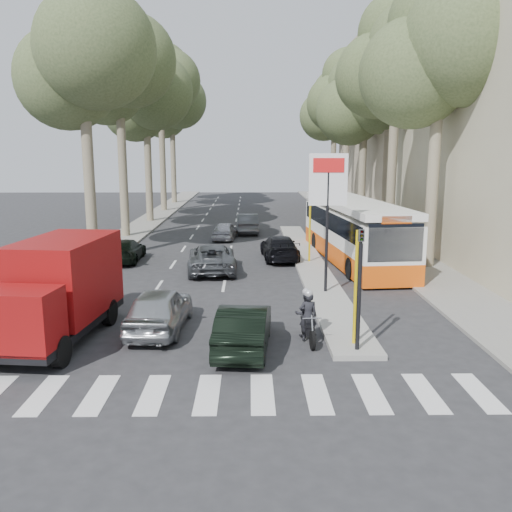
% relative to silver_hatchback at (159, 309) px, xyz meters
% --- Properties ---
extents(ground, '(120.00, 120.00, 0.00)m').
position_rel_silver_hatchback_xyz_m(ground, '(2.70, -0.73, -0.71)').
color(ground, '#28282B').
rests_on(ground, ground).
extents(sidewalk_right, '(3.20, 70.00, 0.12)m').
position_rel_silver_hatchback_xyz_m(sidewalk_right, '(11.30, 24.27, -0.65)').
color(sidewalk_right, gray).
rests_on(sidewalk_right, ground).
extents(median_left, '(2.40, 64.00, 0.12)m').
position_rel_silver_hatchback_xyz_m(median_left, '(-5.30, 27.27, -0.65)').
color(median_left, gray).
rests_on(median_left, ground).
extents(traffic_island, '(1.50, 26.00, 0.16)m').
position_rel_silver_hatchback_xyz_m(traffic_island, '(5.95, 10.27, -0.63)').
color(traffic_island, gray).
rests_on(traffic_island, ground).
extents(building_far, '(11.00, 20.00, 16.00)m').
position_rel_silver_hatchback_xyz_m(building_far, '(18.20, 33.27, 7.29)').
color(building_far, '#B7A88E').
rests_on(building_far, ground).
extents(billboard, '(1.50, 12.10, 5.60)m').
position_rel_silver_hatchback_xyz_m(billboard, '(5.95, 4.27, 2.99)').
color(billboard, yellow).
rests_on(billboard, ground).
extents(traffic_light_island, '(0.16, 0.41, 3.60)m').
position_rel_silver_hatchback_xyz_m(traffic_light_island, '(5.95, -2.23, 1.77)').
color(traffic_light_island, black).
rests_on(traffic_light_island, ground).
extents(tree_l_a, '(7.40, 7.20, 14.10)m').
position_rel_silver_hatchback_xyz_m(tree_l_a, '(-5.17, 11.39, 9.67)').
color(tree_l_a, '#6B604C').
rests_on(tree_l_a, ground).
extents(tree_l_b, '(7.40, 7.20, 14.88)m').
position_rel_silver_hatchback_xyz_m(tree_l_b, '(-5.27, 19.39, 10.36)').
color(tree_l_b, '#6B604C').
rests_on(tree_l_b, ground).
extents(tree_l_c, '(7.40, 7.20, 13.71)m').
position_rel_silver_hatchback_xyz_m(tree_l_c, '(-5.07, 27.39, 9.32)').
color(tree_l_c, '#6B604C').
rests_on(tree_l_c, ground).
extents(tree_l_d, '(7.40, 7.20, 15.66)m').
position_rel_silver_hatchback_xyz_m(tree_l_d, '(-5.17, 35.39, 11.05)').
color(tree_l_d, '#6B604C').
rests_on(tree_l_d, ground).
extents(tree_l_e, '(7.40, 7.20, 14.49)m').
position_rel_silver_hatchback_xyz_m(tree_l_e, '(-5.27, 43.39, 10.01)').
color(tree_l_e, '#6B604C').
rests_on(tree_l_e, ground).
extents(tree_r_a, '(7.40, 7.20, 14.10)m').
position_rel_silver_hatchback_xyz_m(tree_r_a, '(11.83, 9.39, 9.67)').
color(tree_r_a, '#6B604C').
rests_on(tree_r_a, ground).
extents(tree_r_b, '(7.40, 7.20, 15.27)m').
position_rel_silver_hatchback_xyz_m(tree_r_b, '(11.93, 17.39, 10.70)').
color(tree_r_b, '#6B604C').
rests_on(tree_r_b, ground).
extents(tree_r_c, '(7.40, 7.20, 13.32)m').
position_rel_silver_hatchback_xyz_m(tree_r_c, '(11.73, 25.39, 8.98)').
color(tree_r_c, '#6B604C').
rests_on(tree_r_c, ground).
extents(tree_r_d, '(7.40, 7.20, 14.88)m').
position_rel_silver_hatchback_xyz_m(tree_r_d, '(11.83, 33.39, 10.36)').
color(tree_r_d, '#6B604C').
rests_on(tree_r_d, ground).
extents(tree_r_e, '(7.40, 7.20, 14.10)m').
position_rel_silver_hatchback_xyz_m(tree_r_e, '(11.93, 41.39, 9.67)').
color(tree_r_e, '#6B604C').
rests_on(tree_r_e, ground).
extents(silver_hatchback, '(1.90, 4.27, 1.43)m').
position_rel_silver_hatchback_xyz_m(silver_hatchback, '(0.00, 0.00, 0.00)').
color(silver_hatchback, '#A9AEB2').
rests_on(silver_hatchback, ground).
extents(dark_hatchback, '(1.74, 4.15, 1.33)m').
position_rel_silver_hatchback_xyz_m(dark_hatchback, '(2.73, -1.73, -0.05)').
color(dark_hatchback, black).
rests_on(dark_hatchback, ground).
extents(queue_car_a, '(2.56, 4.92, 1.33)m').
position_rel_silver_hatchback_xyz_m(queue_car_a, '(1.10, 8.69, -0.05)').
color(queue_car_a, '#52565A').
rests_on(queue_car_a, ground).
extents(queue_car_b, '(2.07, 4.50, 1.28)m').
position_rel_silver_hatchback_xyz_m(queue_car_b, '(4.50, 11.55, -0.08)').
color(queue_car_b, black).
rests_on(queue_car_b, ground).
extents(queue_car_c, '(1.73, 3.55, 1.17)m').
position_rel_silver_hatchback_xyz_m(queue_car_c, '(1.31, 18.11, -0.13)').
color(queue_car_c, '#AFB0B7').
rests_on(queue_car_c, ground).
extents(queue_car_d, '(1.60, 4.19, 1.37)m').
position_rel_silver_hatchback_xyz_m(queue_car_d, '(2.76, 21.03, -0.03)').
color(queue_car_d, '#4E5156').
rests_on(queue_car_d, ground).
extents(queue_car_e, '(1.71, 4.08, 1.18)m').
position_rel_silver_hatchback_xyz_m(queue_car_e, '(-3.60, 11.11, -0.12)').
color(queue_car_e, black).
rests_on(queue_car_e, ground).
extents(red_truck, '(2.74, 5.90, 3.05)m').
position_rel_silver_hatchback_xyz_m(red_truck, '(-2.87, -0.83, 0.90)').
color(red_truck, black).
rests_on(red_truck, ground).
extents(city_bus, '(3.74, 12.34, 3.20)m').
position_rel_silver_hatchback_xyz_m(city_bus, '(8.32, 10.94, 0.97)').
color(city_bus, '#E7530C').
rests_on(city_bus, ground).
extents(motorcycle, '(0.72, 1.93, 1.64)m').
position_rel_silver_hatchback_xyz_m(motorcycle, '(4.65, -0.96, 0.03)').
color(motorcycle, black).
rests_on(motorcycle, ground).
extents(pedestrian_near, '(1.13, 1.16, 1.86)m').
position_rel_silver_hatchback_xyz_m(pedestrian_near, '(9.90, 7.33, 0.34)').
color(pedestrian_near, '#403149').
rests_on(pedestrian_near, sidewalk_right).
extents(pedestrian_far, '(1.35, 0.88, 1.93)m').
position_rel_silver_hatchback_xyz_m(pedestrian_far, '(10.84, 13.12, 0.37)').
color(pedestrian_far, brown).
rests_on(pedestrian_far, sidewalk_right).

